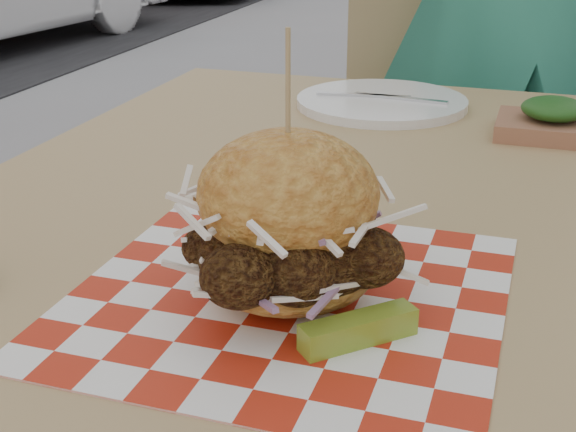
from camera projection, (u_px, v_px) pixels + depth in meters
name	position (u px, v px, depth m)	size (l,w,h in m)	color
patio_table	(302.00, 262.00, 0.93)	(0.80, 1.20, 0.75)	tan
patio_chair	(423.00, 133.00, 1.83)	(0.45, 0.46, 0.95)	tan
paper_liner	(288.00, 296.00, 0.69)	(0.36, 0.36, 0.00)	red
sandwich	(288.00, 227.00, 0.66)	(0.20, 0.20, 0.23)	gold
pickle_spear	(359.00, 329.00, 0.61)	(0.10, 0.02, 0.02)	olive
place_setting	(382.00, 102.00, 1.27)	(0.27, 0.27, 0.02)	white
kraft_tray	(553.00, 121.00, 1.12)	(0.15, 0.12, 0.06)	#935E43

